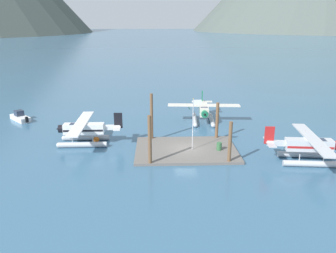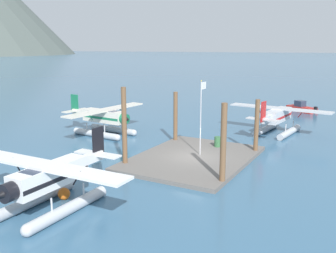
# 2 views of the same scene
# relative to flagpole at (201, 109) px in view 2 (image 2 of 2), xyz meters

# --- Properties ---
(ground_plane) EXTENTS (1200.00, 1200.00, 0.00)m
(ground_plane) POSITION_rel_flagpole_xyz_m (-0.82, 0.28, -4.01)
(ground_plane) COLOR #38607F
(dock_platform) EXTENTS (11.51, 8.38, 0.30)m
(dock_platform) POSITION_rel_flagpole_xyz_m (-0.82, 0.28, -3.86)
(dock_platform) COLOR #66605B
(dock_platform) RESTS_ON ground
(piling_near_left) EXTENTS (0.39, 0.39, 5.38)m
(piling_near_left) POSITION_rel_flagpole_xyz_m (-4.88, -3.71, -1.32)
(piling_near_left) COLOR brown
(piling_near_left) RESTS_ON ground
(piling_near_right) EXTENTS (0.37, 0.37, 4.59)m
(piling_near_right) POSITION_rel_flagpole_xyz_m (3.37, -3.51, -1.72)
(piling_near_right) COLOR brown
(piling_near_right) RESTS_ON ground
(piling_far_left) EXTENTS (0.36, 0.36, 5.97)m
(piling_far_left) POSITION_rel_flagpole_xyz_m (-4.77, 4.02, -1.03)
(piling_far_left) COLOR brown
(piling_far_left) RESTS_ON ground
(piling_far_right) EXTENTS (0.38, 0.38, 4.77)m
(piling_far_right) POSITION_rel_flagpole_xyz_m (3.35, 4.08, -1.63)
(piling_far_right) COLOR brown
(piling_far_right) RESTS_ON ground
(flagpole) EXTENTS (0.95, 0.10, 5.96)m
(flagpole) POSITION_rel_flagpole_xyz_m (0.00, 0.00, 0.00)
(flagpole) COLOR silver
(flagpole) RESTS_ON dock_platform
(fuel_drum) EXTENTS (0.62, 0.62, 0.88)m
(fuel_drum) POSITION_rel_flagpole_xyz_m (2.90, -0.30, -3.27)
(fuel_drum) COLOR #33663D
(fuel_drum) RESTS_ON dock_platform
(mooring_buoy) EXTENTS (0.71, 0.71, 0.71)m
(mooring_buoy) POSITION_rel_flagpole_xyz_m (-11.60, 3.54, -3.66)
(mooring_buoy) COLOR orange
(mooring_buoy) RESTS_ON ground
(seaplane_silver_stbd_aft) EXTENTS (7.95, 10.49, 3.84)m
(seaplane_silver_stbd_aft) POSITION_rel_flagpole_xyz_m (11.79, -3.36, -2.44)
(seaplane_silver_stbd_aft) COLOR #B7BABF
(seaplane_silver_stbd_aft) RESTS_ON ground
(seaplane_white_port_fwd) EXTENTS (7.98, 10.41, 3.84)m
(seaplane_white_port_fwd) POSITION_rel_flagpole_xyz_m (-12.96, 3.15, -2.44)
(seaplane_white_port_fwd) COLOR #B7BABF
(seaplane_white_port_fwd) RESTS_ON ground
(seaplane_cream_bow_right) EXTENTS (10.48, 7.97, 3.84)m
(seaplane_cream_bow_right) POSITION_rel_flagpole_xyz_m (2.74, 11.90, -2.44)
(seaplane_cream_bow_right) COLOR #B7BABF
(seaplane_cream_bow_right) RESTS_ON ground
(boat_red_open_se) EXTENTS (3.40, 4.39, 1.50)m
(boat_red_open_se) POSITION_rel_flagpole_xyz_m (27.14, -3.01, -3.52)
(boat_red_open_se) COLOR #B2231E
(boat_red_open_se) RESTS_ON ground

